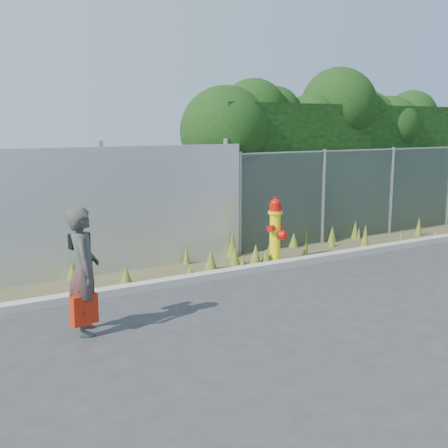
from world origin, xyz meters
name	(u,v)px	position (x,y,z in m)	size (l,w,h in m)	color
ground	(292,305)	(0.00, 0.00, 0.00)	(80.00, 80.00, 0.00)	#323234
curb	(227,273)	(0.00, 1.80, 0.06)	(16.00, 0.22, 0.12)	#A9A398
weed_strip	(227,259)	(0.40, 2.44, 0.13)	(16.00, 1.29, 0.54)	#4A442A
corrugated_fence	(9,219)	(-3.25, 3.01, 1.10)	(8.50, 0.21, 2.30)	#B9BDC0
chainlink_fence	(359,194)	(4.25, 3.00, 1.03)	(6.50, 0.07, 2.05)	gray
hedge	(330,147)	(4.22, 3.98, 2.03)	(7.87, 1.97, 3.88)	black
fire_hydrant	(275,231)	(1.26, 2.12, 0.61)	(0.42, 0.38, 1.26)	yellow
woman	(84,271)	(-2.88, 0.49, 0.79)	(0.58, 0.38, 1.59)	#0E5A4F
red_tote_bag	(84,309)	(-2.94, 0.35, 0.35)	(0.33, 0.12, 0.43)	#9D1D08
black_shoulder_bag	(79,241)	(-2.85, 0.74, 1.12)	(0.26, 0.11, 0.19)	black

